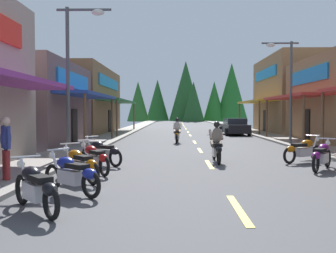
{
  "coord_description": "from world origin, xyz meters",
  "views": [
    {
      "loc": [
        -1.25,
        -0.39,
        1.92
      ],
      "look_at": [
        -1.73,
        25.92,
        0.91
      ],
      "focal_mm": 40.46,
      "sensor_mm": 36.0,
      "label": 1
    }
  ],
  "objects_px": {
    "streetlamp_right": "(285,78)",
    "pedestrian_browsing": "(6,145)",
    "rider_cruising_lead": "(217,145)",
    "streetlamp_left": "(76,61)",
    "motorcycle_parked_left_4": "(102,152)",
    "parked_car_curbside": "(235,127)",
    "motorcycle_parked_right_3": "(322,155)",
    "motorcycle_parked_right_4": "(303,150)",
    "motorcycle_parked_left_3": "(94,158)",
    "rider_cruising_trailing": "(177,132)",
    "motorcycle_parked_left_1": "(71,173)",
    "motorcycle_parked_left_0": "(36,187)",
    "motorcycle_parked_left_2": "(79,164)"
  },
  "relations": [
    {
      "from": "motorcycle_parked_left_1",
      "to": "pedestrian_browsing",
      "type": "height_order",
      "value": "pedestrian_browsing"
    },
    {
      "from": "motorcycle_parked_right_3",
      "to": "rider_cruising_lead",
      "type": "distance_m",
      "value": 3.77
    },
    {
      "from": "motorcycle_parked_right_3",
      "to": "motorcycle_parked_right_4",
      "type": "height_order",
      "value": "same"
    },
    {
      "from": "motorcycle_parked_right_4",
      "to": "rider_cruising_lead",
      "type": "xyz_separation_m",
      "value": [
        -3.27,
        0.02,
        0.17
      ]
    },
    {
      "from": "motorcycle_parked_left_1",
      "to": "motorcycle_parked_left_3",
      "type": "distance_m",
      "value": 2.97
    },
    {
      "from": "streetlamp_right",
      "to": "pedestrian_browsing",
      "type": "height_order",
      "value": "streetlamp_right"
    },
    {
      "from": "motorcycle_parked_left_3",
      "to": "motorcycle_parked_left_4",
      "type": "distance_m",
      "value": 1.81
    },
    {
      "from": "motorcycle_parked_right_3",
      "to": "rider_cruising_lead",
      "type": "relative_size",
      "value": 0.85
    },
    {
      "from": "motorcycle_parked_left_3",
      "to": "pedestrian_browsing",
      "type": "distance_m",
      "value": 2.71
    },
    {
      "from": "streetlamp_right",
      "to": "parked_car_curbside",
      "type": "height_order",
      "value": "streetlamp_right"
    },
    {
      "from": "motorcycle_parked_left_3",
      "to": "streetlamp_right",
      "type": "bearing_deg",
      "value": -78.06
    },
    {
      "from": "motorcycle_parked_right_4",
      "to": "parked_car_curbside",
      "type": "bearing_deg",
      "value": 58.07
    },
    {
      "from": "parked_car_curbside",
      "to": "rider_cruising_trailing",
      "type": "bearing_deg",
      "value": 147.39
    },
    {
      "from": "motorcycle_parked_left_0",
      "to": "motorcycle_parked_left_3",
      "type": "height_order",
      "value": "same"
    },
    {
      "from": "motorcycle_parked_left_0",
      "to": "parked_car_curbside",
      "type": "distance_m",
      "value": 25.93
    },
    {
      "from": "motorcycle_parked_right_4",
      "to": "motorcycle_parked_left_1",
      "type": "height_order",
      "value": "same"
    },
    {
      "from": "streetlamp_right",
      "to": "motorcycle_parked_left_0",
      "type": "bearing_deg",
      "value": -121.47
    },
    {
      "from": "streetlamp_right",
      "to": "rider_cruising_trailing",
      "type": "bearing_deg",
      "value": 164.26
    },
    {
      "from": "rider_cruising_lead",
      "to": "rider_cruising_trailing",
      "type": "height_order",
      "value": "same"
    },
    {
      "from": "motorcycle_parked_left_4",
      "to": "parked_car_curbside",
      "type": "xyz_separation_m",
      "value": [
        7.67,
        18.38,
        0.2
      ]
    },
    {
      "from": "motorcycle_parked_left_1",
      "to": "motorcycle_parked_right_4",
      "type": "bearing_deg",
      "value": -102.68
    },
    {
      "from": "motorcycle_parked_left_2",
      "to": "rider_cruising_lead",
      "type": "distance_m",
      "value": 5.85
    },
    {
      "from": "motorcycle_parked_left_0",
      "to": "motorcycle_parked_left_3",
      "type": "distance_m",
      "value": 4.57
    },
    {
      "from": "streetlamp_left",
      "to": "motorcycle_parked_left_0",
      "type": "relative_size",
      "value": 3.52
    },
    {
      "from": "rider_cruising_lead",
      "to": "streetlamp_left",
      "type": "bearing_deg",
      "value": 87.95
    },
    {
      "from": "motorcycle_parked_left_0",
      "to": "motorcycle_parked_left_3",
      "type": "relative_size",
      "value": 0.95
    },
    {
      "from": "motorcycle_parked_left_2",
      "to": "motorcycle_parked_left_3",
      "type": "bearing_deg",
      "value": -47.36
    },
    {
      "from": "rider_cruising_trailing",
      "to": "pedestrian_browsing",
      "type": "relative_size",
      "value": 1.19
    },
    {
      "from": "motorcycle_parked_left_1",
      "to": "streetlamp_right",
      "type": "bearing_deg",
      "value": -84.28
    },
    {
      "from": "motorcycle_parked_left_3",
      "to": "pedestrian_browsing",
      "type": "xyz_separation_m",
      "value": [
        -1.95,
        -1.79,
        0.56
      ]
    },
    {
      "from": "motorcycle_parked_right_3",
      "to": "motorcycle_parked_left_0",
      "type": "height_order",
      "value": "same"
    },
    {
      "from": "parked_car_curbside",
      "to": "motorcycle_parked_left_2",
      "type": "bearing_deg",
      "value": 158.0
    },
    {
      "from": "motorcycle_parked_left_4",
      "to": "parked_car_curbside",
      "type": "relative_size",
      "value": 0.4
    },
    {
      "from": "motorcycle_parked_left_3",
      "to": "motorcycle_parked_left_0",
      "type": "bearing_deg",
      "value": 141.55
    },
    {
      "from": "motorcycle_parked_left_1",
      "to": "motorcycle_parked_left_3",
      "type": "bearing_deg",
      "value": -48.31
    },
    {
      "from": "motorcycle_parked_right_4",
      "to": "motorcycle_parked_left_4",
      "type": "height_order",
      "value": "same"
    },
    {
      "from": "pedestrian_browsing",
      "to": "rider_cruising_trailing",
      "type": "bearing_deg",
      "value": -150.65
    },
    {
      "from": "motorcycle_parked_left_2",
      "to": "pedestrian_browsing",
      "type": "height_order",
      "value": "pedestrian_browsing"
    },
    {
      "from": "streetlamp_right",
      "to": "rider_cruising_lead",
      "type": "xyz_separation_m",
      "value": [
        -4.72,
        -7.37,
        -3.23
      ]
    },
    {
      "from": "streetlamp_right",
      "to": "parked_car_curbside",
      "type": "bearing_deg",
      "value": 97.17
    },
    {
      "from": "streetlamp_right",
      "to": "parked_car_curbside",
      "type": "xyz_separation_m",
      "value": [
        -1.27,
        10.13,
        -3.2
      ]
    },
    {
      "from": "motorcycle_parked_left_2",
      "to": "motorcycle_parked_left_3",
      "type": "distance_m",
      "value": 1.35
    },
    {
      "from": "streetlamp_left",
      "to": "pedestrian_browsing",
      "type": "distance_m",
      "value": 5.46
    },
    {
      "from": "motorcycle_parked_left_3",
      "to": "pedestrian_browsing",
      "type": "bearing_deg",
      "value": 95.74
    },
    {
      "from": "rider_cruising_trailing",
      "to": "pedestrian_browsing",
      "type": "distance_m",
      "value": 14.36
    },
    {
      "from": "motorcycle_parked_left_3",
      "to": "parked_car_curbside",
      "type": "bearing_deg",
      "value": -57.32
    },
    {
      "from": "motorcycle_parked_right_4",
      "to": "rider_cruising_lead",
      "type": "distance_m",
      "value": 3.27
    },
    {
      "from": "motorcycle_parked_right_4",
      "to": "motorcycle_parked_left_3",
      "type": "distance_m",
      "value": 7.85
    },
    {
      "from": "motorcycle_parked_right_4",
      "to": "rider_cruising_lead",
      "type": "height_order",
      "value": "rider_cruising_lead"
    },
    {
      "from": "streetlamp_right",
      "to": "rider_cruising_trailing",
      "type": "distance_m",
      "value": 7.17
    }
  ]
}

